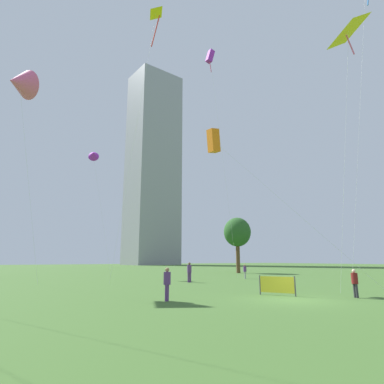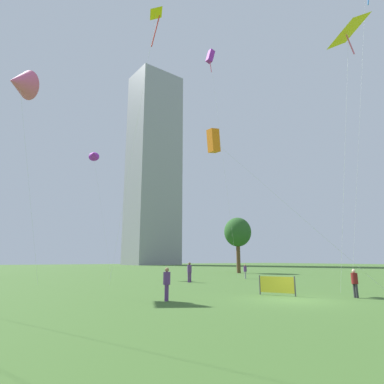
{
  "view_description": "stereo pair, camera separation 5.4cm",
  "coord_description": "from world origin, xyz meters",
  "px_view_note": "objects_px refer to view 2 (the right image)",
  "views": [
    {
      "loc": [
        -14.05,
        -12.14,
        2.11
      ],
      "look_at": [
        -0.39,
        9.27,
        7.47
      ],
      "focal_mm": 30.0,
      "sensor_mm": 36.0,
      "label": 1
    },
    {
      "loc": [
        -14.0,
        -12.17,
        2.11
      ],
      "look_at": [
        -0.39,
        9.27,
        7.47
      ],
      "focal_mm": 30.0,
      "sensor_mm": 36.0,
      "label": 2
    }
  ],
  "objects_px": {
    "person_standing_2": "(355,281)",
    "event_banner": "(277,285)",
    "kite_flying_8": "(210,57)",
    "person_standing_1": "(189,271)",
    "kite_flying_3": "(20,83)",
    "kite_flying_6": "(155,20)",
    "park_tree_1": "(238,233)",
    "kite_flying_2": "(214,141)",
    "distant_highrise_0": "(154,166)",
    "person_standing_3": "(245,270)",
    "kite_flying_7": "(94,155)",
    "person_standing_0": "(167,282)",
    "kite_flying_4": "(348,32)"
  },
  "relations": [
    {
      "from": "kite_flying_2",
      "to": "kite_flying_8",
      "type": "height_order",
      "value": "kite_flying_8"
    },
    {
      "from": "kite_flying_2",
      "to": "kite_flying_8",
      "type": "relative_size",
      "value": 0.43
    },
    {
      "from": "kite_flying_7",
      "to": "person_standing_0",
      "type": "bearing_deg",
      "value": -95.7
    },
    {
      "from": "person_standing_2",
      "to": "event_banner",
      "type": "distance_m",
      "value": 4.3
    },
    {
      "from": "park_tree_1",
      "to": "kite_flying_3",
      "type": "bearing_deg",
      "value": -161.47
    },
    {
      "from": "kite_flying_2",
      "to": "park_tree_1",
      "type": "bearing_deg",
      "value": 46.04
    },
    {
      "from": "person_standing_2",
      "to": "kite_flying_3",
      "type": "distance_m",
      "value": 29.53
    },
    {
      "from": "kite_flying_3",
      "to": "kite_flying_6",
      "type": "distance_m",
      "value": 13.44
    },
    {
      "from": "person_standing_0",
      "to": "kite_flying_7",
      "type": "distance_m",
      "value": 30.25
    },
    {
      "from": "event_banner",
      "to": "kite_flying_3",
      "type": "bearing_deg",
      "value": 133.69
    },
    {
      "from": "kite_flying_2",
      "to": "event_banner",
      "type": "height_order",
      "value": "kite_flying_2"
    },
    {
      "from": "person_standing_0",
      "to": "kite_flying_6",
      "type": "relative_size",
      "value": 0.07
    },
    {
      "from": "kite_flying_3",
      "to": "kite_flying_4",
      "type": "bearing_deg",
      "value": -38.74
    },
    {
      "from": "kite_flying_7",
      "to": "kite_flying_4",
      "type": "bearing_deg",
      "value": -69.13
    },
    {
      "from": "event_banner",
      "to": "park_tree_1",
      "type": "bearing_deg",
      "value": 53.47
    },
    {
      "from": "kite_flying_4",
      "to": "kite_flying_7",
      "type": "bearing_deg",
      "value": 110.87
    },
    {
      "from": "park_tree_1",
      "to": "event_banner",
      "type": "xyz_separation_m",
      "value": [
        -19.29,
        -26.04,
        -5.79
      ]
    },
    {
      "from": "kite_flying_8",
      "to": "person_standing_2",
      "type": "bearing_deg",
      "value": -102.52
    },
    {
      "from": "park_tree_1",
      "to": "distant_highrise_0",
      "type": "xyz_separation_m",
      "value": [
        22.15,
        79.16,
        34.67
      ]
    },
    {
      "from": "kite_flying_2",
      "to": "kite_flying_8",
      "type": "xyz_separation_m",
      "value": [
        7.56,
        10.66,
        16.7
      ]
    },
    {
      "from": "person_standing_2",
      "to": "distant_highrise_0",
      "type": "relative_size",
      "value": 0.02
    },
    {
      "from": "person_standing_0",
      "to": "kite_flying_6",
      "type": "height_order",
      "value": "kite_flying_6"
    },
    {
      "from": "person_standing_2",
      "to": "kite_flying_6",
      "type": "xyz_separation_m",
      "value": [
        -6.78,
        12.95,
        23.17
      ]
    },
    {
      "from": "person_standing_1",
      "to": "kite_flying_3",
      "type": "xyz_separation_m",
      "value": [
        -15.67,
        2.48,
        15.88
      ]
    },
    {
      "from": "person_standing_2",
      "to": "person_standing_3",
      "type": "relative_size",
      "value": 1.0
    },
    {
      "from": "kite_flying_2",
      "to": "kite_flying_4",
      "type": "relative_size",
      "value": 0.61
    },
    {
      "from": "person_standing_3",
      "to": "distant_highrise_0",
      "type": "distance_m",
      "value": 104.6
    },
    {
      "from": "person_standing_3",
      "to": "kite_flying_7",
      "type": "distance_m",
      "value": 24.59
    },
    {
      "from": "person_standing_2",
      "to": "event_banner",
      "type": "height_order",
      "value": "person_standing_2"
    },
    {
      "from": "park_tree_1",
      "to": "person_standing_3",
      "type": "bearing_deg",
      "value": -127.83
    },
    {
      "from": "person_standing_0",
      "to": "kite_flying_3",
      "type": "xyz_separation_m",
      "value": [
        -7.31,
        13.61,
        15.97
      ]
    },
    {
      "from": "person_standing_1",
      "to": "event_banner",
      "type": "bearing_deg",
      "value": 98.06
    },
    {
      "from": "kite_flying_8",
      "to": "park_tree_1",
      "type": "relative_size",
      "value": 3.31
    },
    {
      "from": "kite_flying_6",
      "to": "park_tree_1",
      "type": "xyz_separation_m",
      "value": [
        23.27,
        16.34,
        -17.67
      ]
    },
    {
      "from": "kite_flying_3",
      "to": "kite_flying_2",
      "type": "bearing_deg",
      "value": -33.93
    },
    {
      "from": "person_standing_0",
      "to": "kite_flying_7",
      "type": "height_order",
      "value": "kite_flying_7"
    },
    {
      "from": "distant_highrise_0",
      "to": "event_banner",
      "type": "xyz_separation_m",
      "value": [
        -41.43,
        -105.2,
        -40.46
      ]
    },
    {
      "from": "person_standing_2",
      "to": "person_standing_1",
      "type": "bearing_deg",
      "value": 19.2
    },
    {
      "from": "person_standing_2",
      "to": "kite_flying_6",
      "type": "height_order",
      "value": "kite_flying_6"
    },
    {
      "from": "kite_flying_6",
      "to": "kite_flying_7",
      "type": "distance_m",
      "value": 19.55
    },
    {
      "from": "kite_flying_6",
      "to": "event_banner",
      "type": "relative_size",
      "value": 12.77
    },
    {
      "from": "person_standing_0",
      "to": "kite_flying_3",
      "type": "bearing_deg",
      "value": -102.49
    },
    {
      "from": "person_standing_1",
      "to": "kite_flying_3",
      "type": "bearing_deg",
      "value": 5.99
    },
    {
      "from": "kite_flying_8",
      "to": "event_banner",
      "type": "height_order",
      "value": "kite_flying_8"
    },
    {
      "from": "person_standing_1",
      "to": "person_standing_3",
      "type": "relative_size",
      "value": 1.17
    },
    {
      "from": "kite_flying_2",
      "to": "distant_highrise_0",
      "type": "relative_size",
      "value": 0.15
    },
    {
      "from": "kite_flying_6",
      "to": "park_tree_1",
      "type": "relative_size",
      "value": 2.84
    },
    {
      "from": "person_standing_2",
      "to": "park_tree_1",
      "type": "xyz_separation_m",
      "value": [
        16.49,
        29.29,
        5.5
      ]
    },
    {
      "from": "kite_flying_3",
      "to": "event_banner",
      "type": "distance_m",
      "value": 26.21
    },
    {
      "from": "kite_flying_6",
      "to": "person_standing_0",
      "type": "bearing_deg",
      "value": -108.69
    }
  ]
}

